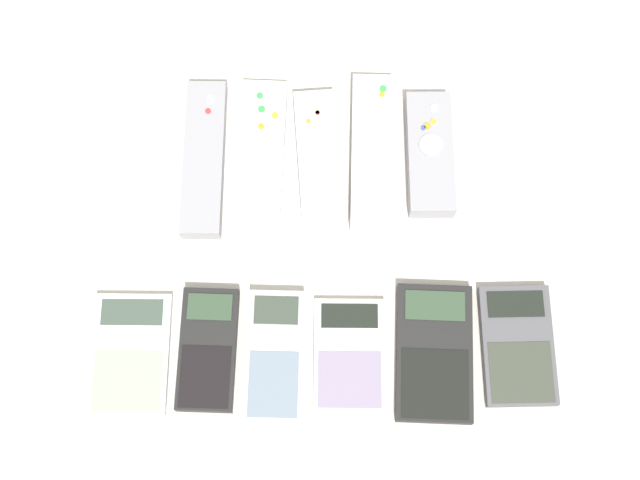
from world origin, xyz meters
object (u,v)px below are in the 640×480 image
remote_1 (260,159)px  remote_3 (373,152)px  remote_2 (317,154)px  remote_0 (204,159)px  calculator_2 (275,355)px  calculator_0 (130,354)px  calculator_3 (350,354)px  calculator_1 (208,349)px  calculator_4 (434,353)px  remote_4 (430,154)px  calculator_5 (518,345)px

remote_1 → remote_3: bearing=5.2°
remote_1 → remote_2: (0.07, 0.00, 0.00)m
remote_0 → calculator_2: remote_0 is taller
calculator_0 → calculator_3: size_ratio=1.08×
calculator_1 → calculator_4: size_ratio=0.89×
calculator_0 → calculator_4: size_ratio=0.87×
calculator_1 → remote_0: bearing=95.1°
remote_1 → remote_4: remote_4 is taller
remote_3 → remote_4: remote_4 is taller
remote_3 → remote_0: bearing=-176.2°
remote_3 → calculator_1: size_ratio=1.40×
remote_2 → remote_3: size_ratio=0.80×
remote_1 → calculator_0: bearing=-118.8°
calculator_3 → calculator_5: size_ratio=0.95×
remote_1 → calculator_3: remote_1 is taller
remote_3 → calculator_5: remote_3 is taller
calculator_4 → calculator_5: size_ratio=1.17×
calculator_4 → calculator_0: bearing=-177.7°
remote_2 → calculator_1: (-0.13, -0.24, -0.00)m
calculator_0 → remote_2: bearing=49.1°
remote_1 → calculator_0: size_ratio=1.47×
calculator_4 → calculator_3: bearing=-177.3°
remote_2 → calculator_0: (-0.22, -0.24, -0.01)m
calculator_2 → calculator_3: bearing=2.7°
calculator_0 → calculator_2: size_ratio=0.93×
remote_3 → remote_4: (0.07, -0.00, 0.00)m
remote_1 → remote_4: 0.21m
remote_2 → calculator_1: 0.27m
calculator_0 → calculator_1: calculator_1 is taller
calculator_4 → remote_2: bearing=121.0°
calculator_0 → calculator_3: 0.25m
remote_4 → calculator_1: 0.35m
remote_1 → remote_4: bearing=3.4°
calculator_0 → remote_0: bearing=72.7°
calculator_1 → calculator_5: bearing=2.7°
calculator_0 → calculator_5: (0.44, 0.00, 0.00)m
calculator_1 → calculator_4: (0.26, -0.01, -0.00)m
remote_0 → calculator_2: size_ratio=1.32×
calculator_3 → calculator_5: 0.19m
calculator_2 → remote_0: bearing=111.9°
remote_1 → calculator_0: (-0.15, -0.24, -0.00)m
calculator_4 → calculator_5: bearing=7.5°
remote_0 → calculator_5: 0.43m
calculator_3 → calculator_4: size_ratio=0.81×
remote_0 → calculator_3: bearing=-53.2°
calculator_2 → calculator_3: size_ratio=1.16×
remote_4 → calculator_0: size_ratio=1.10×
calculator_2 → calculator_1: bearing=176.5°
remote_4 → calculator_3: bearing=-112.6°
calculator_3 → remote_1: bearing=114.4°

